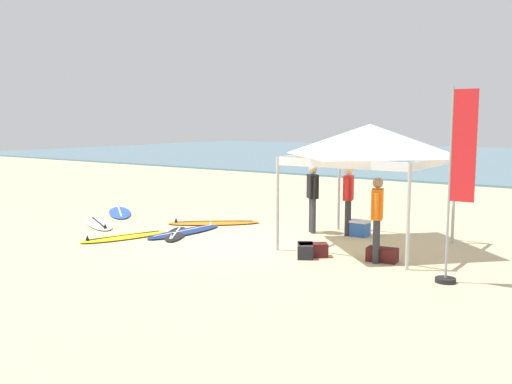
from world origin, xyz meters
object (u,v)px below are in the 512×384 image
object	(u,v)px
surfboard_blue	(120,212)
person_red	(348,196)
gear_bag_near_tent	(382,255)
cooler_box	(359,228)
surfboard_navy	(185,232)
person_black	(313,194)
gear_bag_on_sand	(313,250)
surfboard_yellow	(124,237)
person_orange	(377,214)
surfboard_orange	(214,223)
banner_flag	(456,194)
canopy_tent	(370,140)
surfboard_black	(176,234)
surfboard_white	(99,224)
gear_bag_by_pole	(305,250)

from	to	relation	value
surfboard_blue	person_red	world-z (taller)	person_red
gear_bag_near_tent	cooler_box	world-z (taller)	cooler_box
surfboard_navy	person_black	world-z (taller)	person_black
surfboard_blue	gear_bag_on_sand	size ratio (longest dim) A/B	3.76
surfboard_yellow	cooler_box	bearing A→B (deg)	37.71
person_orange	person_black	bearing A→B (deg)	142.73
surfboard_orange	surfboard_navy	distance (m)	1.45
surfboard_navy	banner_flag	distance (m)	7.07
canopy_tent	surfboard_black	world-z (taller)	canopy_tent
surfboard_white	gear_bag_on_sand	world-z (taller)	gear_bag_on_sand
surfboard_black	surfboard_navy	distance (m)	0.33
person_orange	person_red	bearing A→B (deg)	127.79
surfboard_white	surfboard_navy	bearing A→B (deg)	10.43
person_orange	surfboard_black	bearing A→B (deg)	-176.74
canopy_tent	surfboard_white	distance (m)	7.67
person_orange	banner_flag	size ratio (longest dim) A/B	0.50
surfboard_orange	gear_bag_on_sand	xyz separation A→B (m)	(4.11, -1.77, 0.10)
surfboard_navy	gear_bag_near_tent	world-z (taller)	gear_bag_near_tent
canopy_tent	person_black	bearing A→B (deg)	158.78
surfboard_orange	banner_flag	xyz separation A→B (m)	(7.08, -2.11, 1.54)
surfboard_orange	gear_bag_by_pole	size ratio (longest dim) A/B	3.95
canopy_tent	person_orange	distance (m)	2.01
surfboard_blue	banner_flag	size ratio (longest dim) A/B	0.66
person_orange	gear_bag_near_tent	size ratio (longest dim) A/B	2.85
surfboard_white	gear_bag_by_pole	bearing A→B (deg)	0.29
canopy_tent	surfboard_orange	world-z (taller)	canopy_tent
surfboard_orange	gear_bag_on_sand	distance (m)	4.48
person_black	surfboard_yellow	bearing A→B (deg)	-136.32
surfboard_yellow	person_orange	size ratio (longest dim) A/B	1.34
surfboard_blue	person_red	size ratio (longest dim) A/B	1.32
surfboard_orange	cooler_box	world-z (taller)	cooler_box
person_red	gear_bag_on_sand	size ratio (longest dim) A/B	2.85
person_red	banner_flag	size ratio (longest dim) A/B	0.50
surfboard_black	gear_bag_by_pole	size ratio (longest dim) A/B	3.00
surfboard_black	banner_flag	size ratio (longest dim) A/B	0.53
person_red	gear_bag_near_tent	distance (m)	2.82
banner_flag	surfboard_orange	bearing A→B (deg)	163.38
gear_bag_by_pole	surfboard_navy	bearing A→B (deg)	173.04
surfboard_yellow	gear_bag_near_tent	bearing A→B (deg)	13.17
surfboard_yellow	cooler_box	distance (m)	5.74
surfboard_white	surfboard_black	distance (m)	2.70
surfboard_white	canopy_tent	bearing A→B (deg)	13.47
surfboard_white	gear_bag_near_tent	size ratio (longest dim) A/B	3.63
gear_bag_on_sand	cooler_box	distance (m)	2.53
gear_bag_near_tent	person_orange	bearing A→B (deg)	-122.09
surfboard_navy	surfboard_white	bearing A→B (deg)	-169.57
surfboard_navy	person_orange	distance (m)	5.25
person_red	surfboard_black	bearing A→B (deg)	-144.75
surfboard_orange	person_orange	bearing A→B (deg)	-15.22
surfboard_blue	cooler_box	distance (m)	7.52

